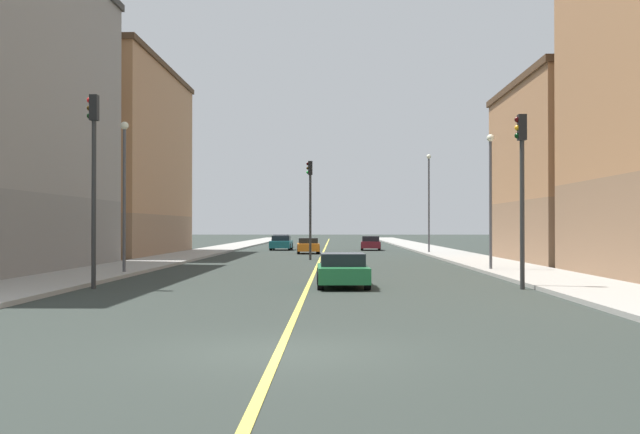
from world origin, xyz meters
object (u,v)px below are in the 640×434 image
at_px(traffic_light_left_near, 522,176).
at_px(car_orange, 308,246).
at_px(building_right_midblock, 103,161).
at_px(car_teal, 281,243).
at_px(car_maroon, 371,243).
at_px(car_green, 342,270).
at_px(street_lamp_left_far, 429,193).
at_px(car_white, 281,241).
at_px(street_lamp_right_near, 124,180).
at_px(traffic_light_median_far, 310,196).
at_px(building_left_mid, 597,172).
at_px(traffic_light_right_near, 94,165).
at_px(street_lamp_left_near, 491,186).

height_order(traffic_light_left_near, car_orange, traffic_light_left_near).
relative_size(building_right_midblock, car_teal, 4.67).
bearing_deg(car_maroon, building_right_midblock, -148.18).
bearing_deg(car_green, car_teal, 96.67).
bearing_deg(street_lamp_left_far, car_white, 123.27).
height_order(building_right_midblock, street_lamp_right_near, building_right_midblock).
distance_m(street_lamp_left_far, car_white, 24.28).
bearing_deg(street_lamp_right_near, building_right_midblock, 108.58).
bearing_deg(car_maroon, car_orange, -120.81).
xyz_separation_m(street_lamp_right_near, car_maroon, (12.77, 37.44, -3.63)).
height_order(traffic_light_median_far, street_lamp_right_near, street_lamp_right_near).
bearing_deg(car_green, car_white, 96.15).
bearing_deg(traffic_light_median_far, car_white, 97.23).
bearing_deg(street_lamp_right_near, street_lamp_left_far, 58.59).
height_order(building_right_midblock, car_maroon, building_right_midblock).
xyz_separation_m(building_left_mid, traffic_light_right_near, (-24.19, -20.06, -1.11)).
relative_size(traffic_light_right_near, car_teal, 1.50).
relative_size(traffic_light_right_near, street_lamp_left_near, 1.05).
distance_m(traffic_light_right_near, street_lamp_left_near, 19.20).
xyz_separation_m(building_right_midblock, traffic_light_median_far, (16.05, -8.15, -3.05)).
xyz_separation_m(building_right_midblock, street_lamp_left_near, (25.18, -21.54, -3.08)).
distance_m(street_lamp_right_near, car_orange, 29.46).
xyz_separation_m(traffic_light_right_near, car_maroon, (11.79, 45.18, -3.70)).
xyz_separation_m(car_orange, car_maroon, (5.45, 9.14, 0.02)).
height_order(car_white, car_maroon, car_white).
relative_size(traffic_light_left_near, car_white, 1.52).
height_order(building_left_mid, building_right_midblock, building_right_midblock).
height_order(building_right_midblock, street_lamp_left_near, building_right_midblock).
relative_size(building_left_mid, traffic_light_right_near, 2.28).
distance_m(traffic_light_left_near, street_lamp_left_near, 10.68).
bearing_deg(building_left_mid, traffic_light_median_far, 167.11).
relative_size(street_lamp_left_near, car_green, 1.54).
distance_m(traffic_light_right_near, car_orange, 36.79).
bearing_deg(building_right_midblock, traffic_light_left_near, -53.09).
bearing_deg(traffic_light_median_far, car_orange, 92.49).
bearing_deg(car_maroon, car_teal, 177.85).
bearing_deg(traffic_light_right_near, car_orange, 80.03).
height_order(traffic_light_right_near, car_white, traffic_light_right_near).
bearing_deg(street_lamp_right_near, traffic_light_median_far, 64.26).
relative_size(street_lamp_right_near, street_lamp_left_far, 0.87).
bearing_deg(car_orange, building_left_mid, -41.85).
bearing_deg(car_teal, car_orange, -73.47).
relative_size(street_lamp_right_near, car_teal, 1.49).
bearing_deg(street_lamp_left_near, car_teal, 109.65).
distance_m(street_lamp_right_near, car_green, 12.44).
relative_size(traffic_light_median_far, car_white, 1.61).
relative_size(street_lamp_right_near, car_white, 1.69).
xyz_separation_m(traffic_light_right_near, car_white, (2.86, 55.53, -3.70)).
xyz_separation_m(car_green, car_white, (-5.88, 54.61, 0.04)).
bearing_deg(street_lamp_left_far, traffic_light_median_far, -128.40).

